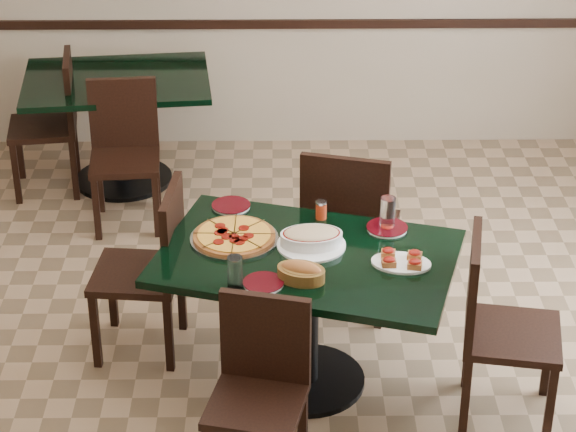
{
  "coord_description": "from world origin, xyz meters",
  "views": [
    {
      "loc": [
        -0.11,
        -4.78,
        3.45
      ],
      "look_at": [
        -0.05,
        0.0,
        0.86
      ],
      "focal_mm": 70.0,
      "sensor_mm": 36.0,
      "label": 1
    }
  ],
  "objects_px": {
    "chair_right": "(494,319)",
    "back_chair_near": "(125,145)",
    "chair_far": "(348,222)",
    "back_chair_left": "(55,116)",
    "back_table": "(119,110)",
    "pepperoni_pizza": "(234,236)",
    "bread_basket": "(301,272)",
    "bruschetta_platter": "(401,260)",
    "chair_left": "(153,262)",
    "chair_near": "(260,381)",
    "lasagna_casserole": "(311,238)",
    "main_table": "(307,287)"
  },
  "relations": [
    {
      "from": "back_table",
      "to": "pepperoni_pizza",
      "type": "bearing_deg",
      "value": -74.61
    },
    {
      "from": "chair_far",
      "to": "chair_right",
      "type": "height_order",
      "value": "chair_far"
    },
    {
      "from": "back_table",
      "to": "back_chair_near",
      "type": "distance_m",
      "value": 0.53
    },
    {
      "from": "chair_left",
      "to": "back_chair_left",
      "type": "xyz_separation_m",
      "value": [
        -0.82,
        1.88,
        -0.01
      ]
    },
    {
      "from": "pepperoni_pizza",
      "to": "lasagna_casserole",
      "type": "distance_m",
      "value": 0.38
    },
    {
      "from": "back_chair_near",
      "to": "back_table",
      "type": "bearing_deg",
      "value": 95.93
    },
    {
      "from": "pepperoni_pizza",
      "to": "bread_basket",
      "type": "bearing_deg",
      "value": -49.73
    },
    {
      "from": "chair_near",
      "to": "chair_far",
      "type": "bearing_deg",
      "value": 83.73
    },
    {
      "from": "back_table",
      "to": "chair_far",
      "type": "height_order",
      "value": "chair_far"
    },
    {
      "from": "bread_basket",
      "to": "back_table",
      "type": "bearing_deg",
      "value": 135.29
    },
    {
      "from": "chair_right",
      "to": "chair_left",
      "type": "height_order",
      "value": "chair_right"
    },
    {
      "from": "chair_left",
      "to": "back_chair_near",
      "type": "xyz_separation_m",
      "value": [
        -0.32,
        1.45,
        -0.02
      ]
    },
    {
      "from": "pepperoni_pizza",
      "to": "bread_basket",
      "type": "xyz_separation_m",
      "value": [
        0.32,
        -0.37,
        0.02
      ]
    },
    {
      "from": "back_chair_near",
      "to": "bruschetta_platter",
      "type": "xyz_separation_m",
      "value": [
        1.53,
        -1.86,
        0.26
      ]
    },
    {
      "from": "bread_basket",
      "to": "main_table",
      "type": "bearing_deg",
      "value": 102.04
    },
    {
      "from": "chair_right",
      "to": "pepperoni_pizza",
      "type": "relative_size",
      "value": 2.21
    },
    {
      "from": "chair_far",
      "to": "chair_left",
      "type": "height_order",
      "value": "chair_far"
    },
    {
      "from": "pepperoni_pizza",
      "to": "bruschetta_platter",
      "type": "xyz_separation_m",
      "value": [
        0.79,
        -0.25,
        0.01
      ]
    },
    {
      "from": "back_chair_near",
      "to": "bread_basket",
      "type": "height_order",
      "value": "back_chair_near"
    },
    {
      "from": "pepperoni_pizza",
      "to": "bruschetta_platter",
      "type": "bearing_deg",
      "value": -17.27
    },
    {
      "from": "main_table",
      "to": "pepperoni_pizza",
      "type": "xyz_separation_m",
      "value": [
        -0.35,
        0.15,
        0.2
      ]
    },
    {
      "from": "chair_left",
      "to": "pepperoni_pizza",
      "type": "relative_size",
      "value": 2.17
    },
    {
      "from": "main_table",
      "to": "chair_right",
      "type": "bearing_deg",
      "value": 0.78
    },
    {
      "from": "pepperoni_pizza",
      "to": "bread_basket",
      "type": "relative_size",
      "value": 1.62
    },
    {
      "from": "back_chair_left",
      "to": "lasagna_casserole",
      "type": "height_order",
      "value": "back_chair_left"
    },
    {
      "from": "chair_right",
      "to": "lasagna_casserole",
      "type": "relative_size",
      "value": 2.87
    },
    {
      "from": "chair_right",
      "to": "bread_basket",
      "type": "bearing_deg",
      "value": 99.19
    },
    {
      "from": "lasagna_casserole",
      "to": "chair_far",
      "type": "bearing_deg",
      "value": 65.23
    },
    {
      "from": "back_table",
      "to": "bruschetta_platter",
      "type": "bearing_deg",
      "value": -61.7
    },
    {
      "from": "main_table",
      "to": "pepperoni_pizza",
      "type": "relative_size",
      "value": 3.67
    },
    {
      "from": "main_table",
      "to": "chair_far",
      "type": "height_order",
      "value": "chair_far"
    },
    {
      "from": "back_table",
      "to": "chair_right",
      "type": "relative_size",
      "value": 1.35
    },
    {
      "from": "chair_near",
      "to": "pepperoni_pizza",
      "type": "xyz_separation_m",
      "value": [
        -0.13,
        0.78,
        0.29
      ]
    },
    {
      "from": "bread_basket",
      "to": "back_chair_left",
      "type": "bearing_deg",
      "value": 143.44
    },
    {
      "from": "back_chair_near",
      "to": "chair_far",
      "type": "bearing_deg",
      "value": -44.77
    },
    {
      "from": "back_chair_left",
      "to": "bread_basket",
      "type": "bearing_deg",
      "value": 25.17
    },
    {
      "from": "chair_far",
      "to": "main_table",
      "type": "bearing_deg",
      "value": 84.89
    },
    {
      "from": "back_table",
      "to": "bread_basket",
      "type": "relative_size",
      "value": 4.84
    },
    {
      "from": "main_table",
      "to": "back_chair_near",
      "type": "relative_size",
      "value": 1.74
    },
    {
      "from": "chair_far",
      "to": "chair_near",
      "type": "relative_size",
      "value": 1.16
    },
    {
      "from": "back_table",
      "to": "bread_basket",
      "type": "height_order",
      "value": "bread_basket"
    },
    {
      "from": "chair_far",
      "to": "back_chair_left",
      "type": "relative_size",
      "value": 1.08
    },
    {
      "from": "main_table",
      "to": "chair_left",
      "type": "bearing_deg",
      "value": 174.51
    },
    {
      "from": "chair_far",
      "to": "chair_right",
      "type": "relative_size",
      "value": 1.05
    },
    {
      "from": "back_table",
      "to": "bruschetta_platter",
      "type": "xyz_separation_m",
      "value": [
        1.63,
        -2.38,
        0.25
      ]
    },
    {
      "from": "chair_far",
      "to": "chair_right",
      "type": "bearing_deg",
      "value": 140.08
    },
    {
      "from": "chair_right",
      "to": "back_chair_near",
      "type": "xyz_separation_m",
      "value": [
        -1.96,
        2.01,
        -0.03
      ]
    },
    {
      "from": "chair_right",
      "to": "back_chair_left",
      "type": "bearing_deg",
      "value": 55.76
    },
    {
      "from": "chair_far",
      "to": "chair_near",
      "type": "xyz_separation_m",
      "value": [
        -0.46,
        -1.29,
        -0.08
      ]
    },
    {
      "from": "chair_near",
      "to": "bread_basket",
      "type": "height_order",
      "value": "chair_near"
    }
  ]
}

